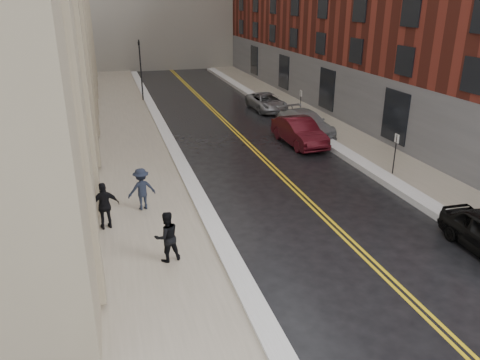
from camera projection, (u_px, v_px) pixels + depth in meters
ground at (317, 289)px, 14.65m from camera, size 160.00×160.00×0.00m
sidewalk_left at (133, 150)px, 27.75m from camera, size 4.00×64.00×0.15m
sidewalk_right at (338, 132)px, 31.26m from camera, size 3.00×64.00×0.15m
lane_stripe_a at (244, 141)px, 29.57m from camera, size 0.12×64.00×0.01m
lane_stripe_b at (247, 141)px, 29.63m from camera, size 0.12×64.00×0.01m
snow_ridge_left at (171, 145)px, 28.33m from camera, size 0.70×60.80×0.26m
snow_ridge_right at (313, 133)px, 30.75m from camera, size 0.85×60.80×0.30m
traffic_signal at (141, 65)px, 39.66m from camera, size 0.18×0.15×5.20m
parking_sign_near at (395, 151)px, 23.35m from camera, size 0.06×0.35×2.23m
parking_sign_far at (301, 102)px, 34.08m from camera, size 0.06×0.35×2.23m
car_maroon at (299, 132)px, 28.66m from camera, size 2.02×5.06×1.64m
car_silver_near at (306, 123)px, 30.85m from camera, size 2.70×5.48×1.53m
car_silver_far at (267, 102)px, 37.39m from camera, size 2.39×4.90×1.34m
pedestrian_a at (167, 237)px, 15.67m from camera, size 0.99×0.84×1.79m
pedestrian_b at (142, 189)px, 19.52m from camera, size 1.28×0.90×1.81m
pedestrian_c at (105, 206)px, 17.87m from camera, size 1.16×0.64×1.88m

